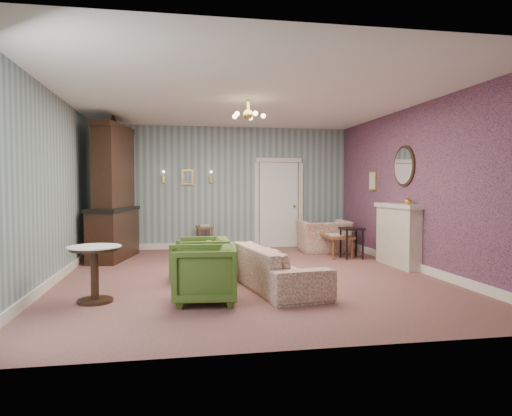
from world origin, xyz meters
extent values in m
plane|color=#82544C|center=(0.00, 0.00, 0.00)|extent=(7.00, 7.00, 0.00)
plane|color=white|center=(0.00, 0.00, 2.90)|extent=(7.00, 7.00, 0.00)
plane|color=slate|center=(0.00, 3.50, 1.45)|extent=(6.00, 0.00, 6.00)
plane|color=slate|center=(0.00, -3.50, 1.45)|extent=(6.00, 0.00, 6.00)
plane|color=slate|center=(-3.00, 0.00, 1.45)|extent=(0.00, 7.00, 7.00)
plane|color=slate|center=(3.00, 0.00, 1.45)|extent=(0.00, 7.00, 7.00)
plane|color=#A6535E|center=(2.98, 0.00, 1.45)|extent=(0.00, 7.00, 7.00)
imported|color=#425F21|center=(-0.82, -1.66, 0.40)|extent=(0.80, 0.85, 0.80)
imported|color=#425F21|center=(-0.76, -0.36, 0.38)|extent=(0.71, 0.76, 0.76)
imported|color=#425F21|center=(-0.91, -0.18, 0.34)|extent=(0.72, 0.75, 0.67)
imported|color=brown|center=(0.25, -1.02, 0.41)|extent=(0.93, 2.17, 0.82)
imported|color=brown|center=(2.11, 2.41, 0.48)|extent=(1.11, 0.74, 0.95)
imported|color=gold|center=(2.84, 0.00, 1.23)|extent=(0.15, 0.15, 0.15)
cube|color=#5F2117|center=(2.06, 2.26, 0.48)|extent=(0.41, 0.28, 0.39)
camera|label=1|loc=(-1.18, -7.41, 1.46)|focal=32.02mm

